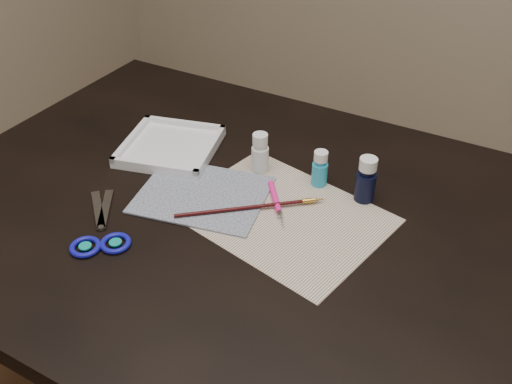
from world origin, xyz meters
The scene contains 10 objects.
table centered at (0.00, 0.00, 0.38)m, with size 1.30×0.90×0.75m, color black.
paper centered at (0.05, 0.02, 0.75)m, with size 0.36×0.28×0.00m, color silver.
canvas centered at (-0.12, 0.00, 0.75)m, with size 0.24×0.19×0.00m, color black.
paint_bottle_white centered at (-0.06, 0.13, 0.79)m, with size 0.04×0.04×0.09m, color white.
paint_bottle_cyan centered at (0.06, 0.14, 0.79)m, with size 0.03×0.03×0.08m, color #25A1CD.
paint_bottle_navy centered at (0.16, 0.14, 0.80)m, with size 0.04×0.04×0.09m, color black.
paintbrush centered at (-0.01, 0.00, 0.76)m, with size 0.29×0.01×0.01m, color #320708, non-canonical shape.
craft_knife centered at (0.02, 0.04, 0.76)m, with size 0.14×0.01×0.01m, color #FF1E8D, non-canonical shape.
scissors centered at (-0.24, -0.17, 0.76)m, with size 0.21×0.11×0.01m, color silver, non-canonical shape.
palette_tray centered at (-0.27, 0.10, 0.76)m, with size 0.19×0.19×0.02m, color white.
Camera 1 is at (0.40, -0.73, 1.41)m, focal length 40.00 mm.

